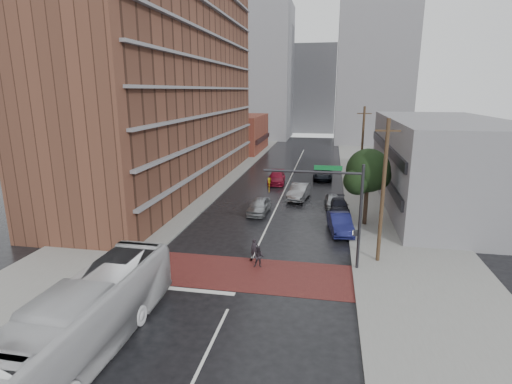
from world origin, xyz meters
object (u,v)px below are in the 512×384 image
(car_travel_a, at_px, (259,206))
(transit_bus, at_px, (88,317))
(pedestrian_a, at_px, (254,249))
(suv_travel, at_px, (323,174))
(car_parked_mid, at_px, (339,206))
(pedestrian_b, at_px, (259,257))
(car_parked_far, at_px, (333,201))
(car_parked_near, at_px, (340,223))
(car_travel_b, at_px, (299,191))
(car_travel_c, at_px, (277,178))

(car_travel_a, bearing_deg, transit_bus, -97.07)
(pedestrian_a, distance_m, car_travel_a, 10.89)
(suv_travel, bearing_deg, car_parked_mid, -82.47)
(pedestrian_b, bearing_deg, car_parked_mid, 65.79)
(transit_bus, height_order, car_travel_a, transit_bus)
(car_parked_mid, bearing_deg, car_parked_far, 106.16)
(transit_bus, distance_m, car_parked_far, 28.29)
(car_parked_near, bearing_deg, car_parked_far, 86.34)
(transit_bus, height_order, pedestrian_b, transit_bus)
(car_parked_near, height_order, car_parked_mid, car_parked_near)
(car_travel_b, bearing_deg, car_parked_near, -58.50)
(car_travel_a, distance_m, suv_travel, 17.90)
(pedestrian_b, height_order, car_parked_mid, pedestrian_b)
(transit_bus, relative_size, car_travel_c, 2.40)
(car_travel_c, bearing_deg, car_travel_b, -66.97)
(pedestrian_a, distance_m, suv_travel, 28.03)
(pedestrian_a, bearing_deg, car_travel_a, 81.59)
(pedestrian_b, height_order, car_travel_a, car_travel_a)
(car_travel_a, relative_size, car_parked_far, 1.16)
(car_travel_a, bearing_deg, car_parked_mid, 17.54)
(pedestrian_b, relative_size, car_parked_near, 0.31)
(pedestrian_a, relative_size, car_parked_far, 0.38)
(car_travel_b, bearing_deg, transit_bus, -95.73)
(pedestrian_b, distance_m, car_parked_near, 9.82)
(car_travel_a, distance_m, car_travel_c, 13.19)
(suv_travel, height_order, car_parked_near, car_parked_near)
(car_parked_near, bearing_deg, transit_bus, -130.58)
(car_parked_near, bearing_deg, pedestrian_a, -140.43)
(pedestrian_a, relative_size, car_travel_c, 0.29)
(transit_bus, relative_size, pedestrian_a, 8.23)
(pedestrian_b, height_order, suv_travel, pedestrian_b)
(transit_bus, bearing_deg, suv_travel, 76.68)
(pedestrian_b, xyz_separation_m, car_parked_far, (4.96, 15.75, -0.09))
(transit_bus, height_order, car_parked_near, transit_bus)
(car_travel_a, relative_size, suv_travel, 0.84)
(car_travel_c, distance_m, car_parked_far, 11.94)
(suv_travel, height_order, car_parked_mid, suv_travel)
(car_parked_mid, bearing_deg, pedestrian_b, -115.93)
(suv_travel, bearing_deg, transit_bus, -103.66)
(transit_bus, height_order, car_travel_c, transit_bus)
(car_travel_b, distance_m, car_parked_near, 11.04)
(car_travel_c, bearing_deg, car_parked_mid, -58.54)
(pedestrian_a, xyz_separation_m, car_parked_far, (5.52, 14.40, -0.08))
(pedestrian_b, distance_m, car_travel_b, 18.32)
(car_travel_c, bearing_deg, pedestrian_a, -89.38)
(pedestrian_a, height_order, car_travel_c, pedestrian_a)
(car_travel_c, height_order, car_parked_mid, car_travel_c)
(car_parked_mid, xyz_separation_m, car_parked_far, (-0.61, 1.61, 0.03))
(car_travel_b, bearing_deg, suv_travel, 86.40)
(pedestrian_a, xyz_separation_m, car_travel_c, (-1.62, 23.97, -0.00))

